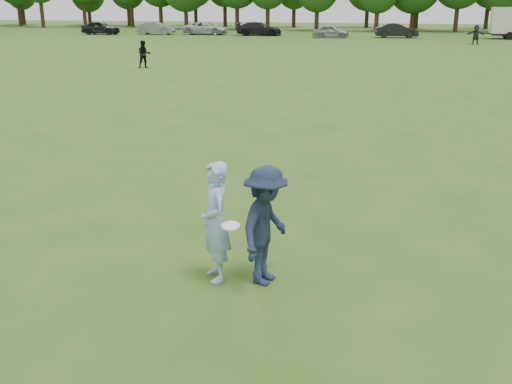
{
  "coord_description": "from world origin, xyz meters",
  "views": [
    {
      "loc": [
        1.92,
        -7.93,
        4.12
      ],
      "look_at": [
        -0.25,
        1.1,
        1.1
      ],
      "focal_mm": 42.0,
      "sensor_mm": 36.0,
      "label": 1
    }
  ],
  "objects_px": {
    "car_b": "(156,28)",
    "car_c": "(206,28)",
    "car_e": "(331,31)",
    "defender": "(266,226)",
    "car_d": "(259,29)",
    "car_f": "(397,31)",
    "thrower": "(215,222)",
    "player_far_d": "(476,35)",
    "car_a": "(101,28)",
    "player_far_a": "(144,54)"
  },
  "relations": [
    {
      "from": "car_c",
      "to": "car_e",
      "type": "height_order",
      "value": "car_c"
    },
    {
      "from": "car_c",
      "to": "player_far_a",
      "type": "bearing_deg",
      "value": -169.96
    },
    {
      "from": "defender",
      "to": "player_far_a",
      "type": "distance_m",
      "value": 30.1
    },
    {
      "from": "car_e",
      "to": "car_f",
      "type": "bearing_deg",
      "value": -83.52
    },
    {
      "from": "car_f",
      "to": "player_far_a",
      "type": "bearing_deg",
      "value": 149.47
    },
    {
      "from": "player_far_d",
      "to": "car_e",
      "type": "height_order",
      "value": "player_far_d"
    },
    {
      "from": "defender",
      "to": "car_f",
      "type": "xyz_separation_m",
      "value": [
        0.99,
        60.43,
        -0.15
      ]
    },
    {
      "from": "defender",
      "to": "car_a",
      "type": "xyz_separation_m",
      "value": [
        -33.09,
        58.72,
        -0.15
      ]
    },
    {
      "from": "car_e",
      "to": "player_far_a",
      "type": "bearing_deg",
      "value": 160.26
    },
    {
      "from": "car_a",
      "to": "car_b",
      "type": "xyz_separation_m",
      "value": [
        6.37,
        1.5,
        -0.03
      ]
    },
    {
      "from": "car_b",
      "to": "car_f",
      "type": "relative_size",
      "value": 0.96
    },
    {
      "from": "thrower",
      "to": "car_a",
      "type": "xyz_separation_m",
      "value": [
        -32.33,
        58.78,
        -0.16
      ]
    },
    {
      "from": "car_b",
      "to": "car_e",
      "type": "bearing_deg",
      "value": -95.4
    },
    {
      "from": "car_c",
      "to": "defender",
      "type": "bearing_deg",
      "value": -163.02
    },
    {
      "from": "car_a",
      "to": "car_c",
      "type": "distance_m",
      "value": 12.43
    },
    {
      "from": "defender",
      "to": "car_d",
      "type": "xyz_separation_m",
      "value": [
        -14.39,
        60.88,
        -0.16
      ]
    },
    {
      "from": "defender",
      "to": "car_b",
      "type": "distance_m",
      "value": 65.88
    },
    {
      "from": "car_a",
      "to": "car_e",
      "type": "distance_m",
      "value": 27.14
    },
    {
      "from": "car_e",
      "to": "player_far_d",
      "type": "bearing_deg",
      "value": -121.96
    },
    {
      "from": "defender",
      "to": "car_d",
      "type": "bearing_deg",
      "value": 25.61
    },
    {
      "from": "player_far_d",
      "to": "car_a",
      "type": "xyz_separation_m",
      "value": [
        -41.34,
        6.7,
        -0.13
      ]
    },
    {
      "from": "defender",
      "to": "car_a",
      "type": "relative_size",
      "value": 0.41
    },
    {
      "from": "defender",
      "to": "car_c",
      "type": "distance_m",
      "value": 64.74
    },
    {
      "from": "player_far_a",
      "to": "car_f",
      "type": "distance_m",
      "value": 36.66
    },
    {
      "from": "car_b",
      "to": "car_c",
      "type": "xyz_separation_m",
      "value": [
        5.8,
        1.05,
        -0.0
      ]
    },
    {
      "from": "thrower",
      "to": "car_f",
      "type": "xyz_separation_m",
      "value": [
        1.75,
        60.49,
        -0.17
      ]
    },
    {
      "from": "player_far_a",
      "to": "car_b",
      "type": "bearing_deg",
      "value": 80.49
    },
    {
      "from": "player_far_d",
      "to": "car_a",
      "type": "relative_size",
      "value": 0.4
    },
    {
      "from": "defender",
      "to": "player_far_d",
      "type": "xyz_separation_m",
      "value": [
        8.26,
        52.02,
        -0.01
      ]
    },
    {
      "from": "car_b",
      "to": "car_d",
      "type": "bearing_deg",
      "value": -88.6
    },
    {
      "from": "player_far_a",
      "to": "car_d",
      "type": "relative_size",
      "value": 0.32
    },
    {
      "from": "car_b",
      "to": "car_e",
      "type": "xyz_separation_m",
      "value": [
        20.77,
        -1.35,
        -0.07
      ]
    },
    {
      "from": "car_f",
      "to": "defender",
      "type": "bearing_deg",
      "value": 172.08
    },
    {
      "from": "thrower",
      "to": "car_c",
      "type": "xyz_separation_m",
      "value": [
        -20.16,
        61.33,
        -0.19
      ]
    },
    {
      "from": "car_c",
      "to": "player_far_d",
      "type": "bearing_deg",
      "value": -109.46
    },
    {
      "from": "thrower",
      "to": "player_far_d",
      "type": "bearing_deg",
      "value": 139.52
    },
    {
      "from": "car_a",
      "to": "player_far_d",
      "type": "bearing_deg",
      "value": -98.79
    },
    {
      "from": "thrower",
      "to": "defender",
      "type": "distance_m",
      "value": 0.76
    },
    {
      "from": "car_a",
      "to": "car_f",
      "type": "xyz_separation_m",
      "value": [
        34.08,
        1.71,
        -0.01
      ]
    },
    {
      "from": "car_a",
      "to": "car_c",
      "type": "xyz_separation_m",
      "value": [
        12.17,
        2.55,
        -0.03
      ]
    },
    {
      "from": "defender",
      "to": "car_a",
      "type": "distance_m",
      "value": 67.4
    },
    {
      "from": "thrower",
      "to": "car_b",
      "type": "xyz_separation_m",
      "value": [
        -25.95,
        60.28,
        -0.19
      ]
    },
    {
      "from": "defender",
      "to": "car_d",
      "type": "relative_size",
      "value": 0.35
    },
    {
      "from": "car_c",
      "to": "thrower",
      "type": "bearing_deg",
      "value": -163.67
    },
    {
      "from": "player_far_d",
      "to": "car_d",
      "type": "height_order",
      "value": "player_far_d"
    },
    {
      "from": "car_b",
      "to": "car_e",
      "type": "distance_m",
      "value": 20.81
    },
    {
      "from": "player_far_d",
      "to": "car_e",
      "type": "xyz_separation_m",
      "value": [
        -14.2,
        6.85,
        -0.23
      ]
    },
    {
      "from": "car_a",
      "to": "car_e",
      "type": "xyz_separation_m",
      "value": [
        27.14,
        0.15,
        -0.1
      ]
    },
    {
      "from": "player_far_a",
      "to": "car_c",
      "type": "bearing_deg",
      "value": 71.04
    },
    {
      "from": "car_b",
      "to": "car_d",
      "type": "distance_m",
      "value": 12.35
    }
  ]
}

